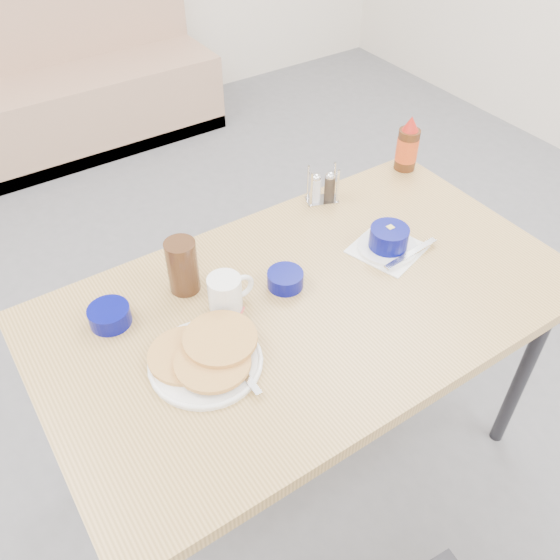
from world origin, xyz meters
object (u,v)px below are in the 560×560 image
booth_bench (48,92)px  coffee_mug (226,293)px  butter_bowl (285,279)px  amber_tumbler (183,266)px  pancake_plate (206,357)px  creamer_bowl (110,316)px  dining_table (309,315)px  syrup_bottle (407,146)px  condiment_caddy (322,189)px  grits_setting (389,241)px

booth_bench → coffee_mug: (-0.19, -2.44, 0.46)m
butter_bowl → amber_tumbler: amber_tumbler is taller
coffee_mug → butter_bowl: (0.17, -0.02, -0.03)m
pancake_plate → creamer_bowl: 0.28m
coffee_mug → creamer_bowl: size_ratio=1.21×
coffee_mug → dining_table: bearing=-25.9°
butter_bowl → amber_tumbler: bearing=148.4°
dining_table → pancake_plate: 0.34m
amber_tumbler → syrup_bottle: 0.90m
pancake_plate → creamer_bowl: same height
booth_bench → butter_bowl: (-0.02, -2.46, 0.43)m
dining_table → creamer_bowl: (-0.46, 0.21, 0.09)m
butter_bowl → amber_tumbler: size_ratio=0.64×
amber_tumbler → condiment_caddy: size_ratio=1.28×
pancake_plate → amber_tumbler: size_ratio=1.88×
booth_bench → butter_bowl: booth_bench is taller
pancake_plate → syrup_bottle: bearing=21.4°
coffee_mug → syrup_bottle: syrup_bottle is taller
booth_bench → pancake_plate: booth_bench is taller
booth_bench → syrup_bottle: booth_bench is taller
dining_table → pancake_plate: size_ratio=4.90×
booth_bench → butter_bowl: size_ratio=19.66×
condiment_caddy → butter_bowl: bearing=-119.0°
dining_table → creamer_bowl: creamer_bowl is taller
coffee_mug → grits_setting: size_ratio=0.52×
dining_table → amber_tumbler: size_ratio=9.20×
pancake_plate → butter_bowl: size_ratio=2.96×
grits_setting → butter_bowl: (-0.33, 0.04, -0.01)m
coffee_mug → amber_tumbler: 0.14m
grits_setting → creamer_bowl: size_ratio=2.33×
creamer_bowl → butter_bowl: 0.46m
butter_bowl → syrup_bottle: size_ratio=0.51×
booth_bench → syrup_bottle: bearing=-73.7°
booth_bench → condiment_caddy: (0.29, -2.19, 0.45)m
syrup_bottle → pancake_plate: bearing=-158.6°
booth_bench → grits_setting: 2.55m
dining_table → grits_setting: bearing=7.6°
grits_setting → condiment_caddy: size_ratio=2.05×
creamer_bowl → condiment_caddy: (0.75, 0.13, 0.02)m
pancake_plate → amber_tumbler: bearing=73.7°
grits_setting → syrup_bottle: syrup_bottle is taller
condiment_caddy → creamer_bowl: bearing=-148.6°
pancake_plate → grits_setting: size_ratio=1.18×
amber_tumbler → syrup_bottle: (0.89, 0.12, 0.01)m
dining_table → grits_setting: grits_setting is taller
booth_bench → amber_tumbler: (-0.25, -2.32, 0.49)m
booth_bench → syrup_bottle: (0.64, -2.19, 0.49)m
booth_bench → pancake_plate: (-0.32, -2.57, 0.43)m
grits_setting → amber_tumbler: (-0.55, 0.18, 0.04)m
booth_bench → butter_bowl: bearing=-90.6°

